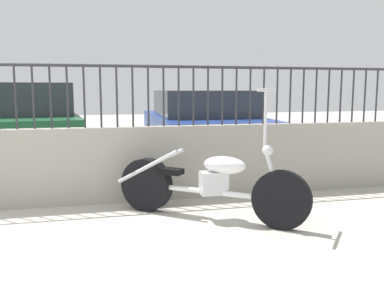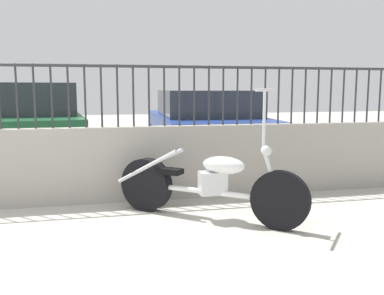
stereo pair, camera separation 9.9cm
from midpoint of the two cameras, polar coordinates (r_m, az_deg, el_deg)
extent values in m
cylinder|color=#2D2D33|center=(5.26, -21.83, 6.34)|extent=(0.02, 0.02, 0.74)
cylinder|color=#2D2D33|center=(5.23, -19.78, 6.44)|extent=(0.02, 0.02, 0.74)
cylinder|color=#2D2D33|center=(5.21, -17.71, 6.52)|extent=(0.02, 0.02, 0.74)
cylinder|color=#2D2D33|center=(5.20, -15.63, 6.60)|extent=(0.02, 0.02, 0.74)
cylinder|color=#2D2D33|center=(5.19, -13.54, 6.67)|extent=(0.02, 0.02, 0.74)
cylinder|color=#2D2D33|center=(5.20, -11.45, 6.74)|extent=(0.02, 0.02, 0.74)
cylinder|color=#2D2D33|center=(5.21, -9.37, 6.79)|extent=(0.02, 0.02, 0.74)
cylinder|color=#2D2D33|center=(5.22, -7.29, 6.83)|extent=(0.02, 0.02, 0.74)
cylinder|color=#2D2D33|center=(5.24, -5.23, 6.87)|extent=(0.02, 0.02, 0.74)
cylinder|color=#2D2D33|center=(5.27, -3.18, 6.89)|extent=(0.02, 0.02, 0.74)
cylinder|color=#2D2D33|center=(5.31, -1.16, 6.91)|extent=(0.02, 0.02, 0.74)
cylinder|color=#2D2D33|center=(5.35, 0.83, 6.92)|extent=(0.02, 0.02, 0.74)
cylinder|color=#2D2D33|center=(5.40, 2.78, 6.92)|extent=(0.02, 0.02, 0.74)
cylinder|color=#2D2D33|center=(5.45, 4.70, 6.91)|extent=(0.02, 0.02, 0.74)
cylinder|color=#2D2D33|center=(5.51, 6.58, 6.89)|extent=(0.02, 0.02, 0.74)
cylinder|color=#2D2D33|center=(5.58, 8.42, 6.87)|extent=(0.02, 0.02, 0.74)
cylinder|color=#2D2D33|center=(5.65, 10.21, 6.85)|extent=(0.02, 0.02, 0.74)
cylinder|color=#2D2D33|center=(5.72, 11.96, 6.81)|extent=(0.02, 0.02, 0.74)
cylinder|color=#2D2D33|center=(5.81, 13.66, 6.77)|extent=(0.02, 0.02, 0.74)
cylinder|color=#2D2D33|center=(5.89, 15.31, 6.73)|extent=(0.02, 0.02, 0.74)
cylinder|color=#2D2D33|center=(5.98, 16.91, 6.68)|extent=(0.02, 0.02, 0.74)
cylinder|color=#2D2D33|center=(6.08, 18.46, 6.63)|extent=(0.02, 0.02, 0.74)
cylinder|color=#2D2D33|center=(6.18, 19.96, 6.58)|extent=(0.02, 0.02, 0.74)
cylinder|color=#2D2D33|center=(6.28, 21.41, 6.52)|extent=(0.02, 0.02, 0.74)
cylinder|color=#2D2D33|center=(6.39, 22.81, 6.46)|extent=(0.02, 0.02, 0.74)
cylinder|color=#2D2D33|center=(6.50, 24.17, 6.40)|extent=(0.02, 0.02, 0.74)
cylinder|color=black|center=(4.29, 12.32, -6.89)|extent=(0.51, 0.44, 0.59)
cylinder|color=black|center=(4.88, -5.50, -4.94)|extent=(0.55, 0.49, 0.60)
cylinder|color=silver|center=(4.53, 2.81, -5.93)|extent=(1.13, 0.94, 0.06)
cube|color=silver|center=(4.48, 3.41, -4.75)|extent=(0.28, 0.18, 0.24)
ellipsoid|color=silver|center=(4.40, 4.86, -2.35)|extent=(0.48, 0.45, 0.18)
cube|color=black|center=(4.69, -2.42, -3.18)|extent=(0.32, 0.30, 0.06)
cylinder|color=silver|center=(4.25, 11.24, -3.52)|extent=(0.20, 0.17, 0.51)
sphere|color=silver|center=(4.23, 10.54, -0.40)|extent=(0.11, 0.11, 0.11)
cylinder|color=silver|center=(4.20, 10.25, 3.71)|extent=(0.03, 0.03, 0.57)
cylinder|color=silver|center=(4.19, 10.35, 7.56)|extent=(0.35, 0.42, 0.03)
cylinder|color=silver|center=(4.75, -5.48, -2.58)|extent=(0.62, 0.52, 0.44)
cylinder|color=silver|center=(4.87, -4.60, -2.32)|extent=(0.62, 0.52, 0.44)
cylinder|color=black|center=(9.57, -15.36, 1.27)|extent=(0.17, 0.65, 0.64)
cylinder|color=black|center=(7.11, -14.13, -0.89)|extent=(0.17, 0.65, 0.64)
cube|color=#1E5933|center=(8.30, -20.88, 1.90)|extent=(2.24, 4.17, 0.69)
cube|color=#2D3338|center=(8.06, -21.14, 6.10)|extent=(1.84, 2.08, 0.54)
cylinder|color=black|center=(9.10, -4.75, 1.20)|extent=(0.14, 0.64, 0.64)
cylinder|color=black|center=(9.42, 5.46, 1.41)|extent=(0.14, 0.64, 0.64)
cylinder|color=black|center=(6.72, -2.71, -1.16)|extent=(0.14, 0.64, 0.64)
cylinder|color=black|center=(7.13, 10.77, -0.76)|extent=(0.14, 0.64, 0.64)
cube|color=navy|center=(8.02, 2.07, 2.04)|extent=(1.96, 3.99, 0.64)
cube|color=#2D3338|center=(7.79, 2.40, 5.93)|extent=(1.69, 1.95, 0.46)
camera|label=1|loc=(0.05, -89.43, 0.08)|focal=40.00mm
camera|label=2|loc=(0.05, 90.57, -0.08)|focal=40.00mm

